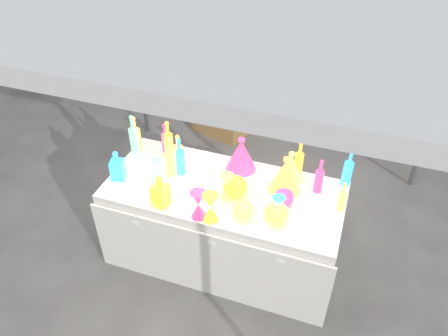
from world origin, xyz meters
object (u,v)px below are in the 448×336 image
(bottle_0, at_px, (135,134))
(hourglass_0, at_px, (210,207))
(globe_0, at_px, (276,214))
(cardboard_box_closed, at_px, (223,113))
(display_table, at_px, (224,224))

(bottle_0, height_order, hourglass_0, bottle_0)
(hourglass_0, height_order, globe_0, hourglass_0)
(cardboard_box_closed, relative_size, hourglass_0, 2.74)
(display_table, bearing_deg, cardboard_box_closed, 109.64)
(display_table, bearing_deg, hourglass_0, -86.79)
(bottle_0, xyz_separation_m, hourglass_0, (0.87, -0.56, -0.05))
(display_table, xyz_separation_m, globe_0, (0.45, -0.20, 0.45))
(hourglass_0, distance_m, globe_0, 0.45)
(globe_0, bearing_deg, display_table, 156.18)
(cardboard_box_closed, distance_m, bottle_0, 1.75)
(display_table, bearing_deg, bottle_0, 164.84)
(display_table, height_order, bottle_0, bottle_0)
(cardboard_box_closed, height_order, bottle_0, bottle_0)
(bottle_0, height_order, globe_0, bottle_0)
(display_table, height_order, globe_0, globe_0)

